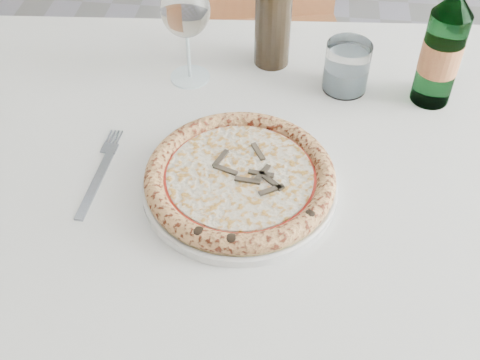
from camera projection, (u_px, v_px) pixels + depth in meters
The scene contains 10 objects.
floor at pixel (304, 345), 1.60m from camera, with size 5.00×6.00×0.02m, color #535357.
dining_table at pixel (246, 185), 1.08m from camera, with size 1.41×0.90×0.76m.
chair_far at pixel (276, 11), 1.75m from camera, with size 0.47×0.47×0.93m.
plate at pixel (240, 185), 0.93m from camera, with size 0.30×0.30×0.02m.
pizza at pixel (240, 177), 0.92m from camera, with size 0.29×0.29×0.03m.
fork at pixel (100, 173), 0.96m from camera, with size 0.03×0.21×0.00m.
wine_glass at pixel (185, 11), 1.04m from camera, with size 0.09×0.09×0.20m.
tumbler at pixel (346, 70), 1.09m from camera, with size 0.08×0.08×0.09m.
beer_bottle at pixel (443, 48), 1.02m from camera, with size 0.07×0.07×0.27m.
wine_bottle at pixel (274, 7), 1.10m from camera, with size 0.07×0.07×0.28m.
Camera 1 is at (-0.08, -0.82, 1.44)m, focal length 45.00 mm.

